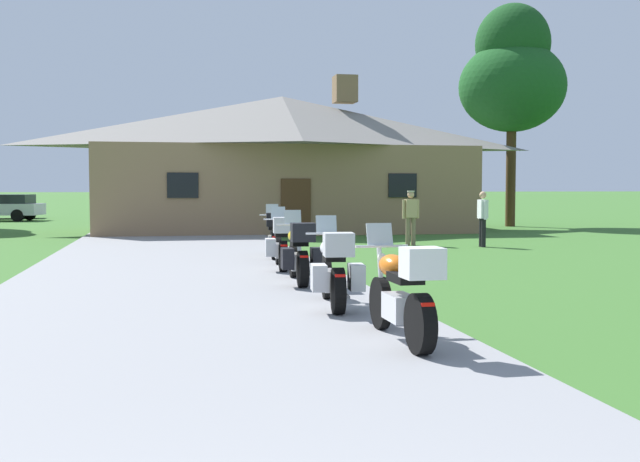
{
  "coord_description": "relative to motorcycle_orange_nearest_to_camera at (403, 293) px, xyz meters",
  "views": [
    {
      "loc": [
        -0.22,
        -1.47,
        1.8
      ],
      "look_at": [
        2.98,
        14.53,
        0.84
      ],
      "focal_mm": 42.37,
      "sensor_mm": 36.0,
      "label": 1
    }
  ],
  "objects": [
    {
      "name": "bystander_tan_shirt_near_lodge",
      "position": [
        4.74,
        14.17,
        0.33
      ],
      "size": [
        0.55,
        0.24,
        1.69
      ],
      "rotation": [
        0.0,
        0.0,
        0.05
      ],
      "color": "#75664C",
      "rests_on": "ground"
    },
    {
      "name": "motorcycle_yellow_farthest_in_row",
      "position": [
        -0.01,
        10.48,
        0.0
      ],
      "size": [
        0.68,
        2.08,
        1.3
      ],
      "rotation": [
        0.0,
        0.0,
        -0.09
      ],
      "color": "black",
      "rests_on": "asphalt_driveway"
    },
    {
      "name": "motorcycle_white_second_in_row",
      "position": [
        -0.24,
        2.5,
        -0.01
      ],
      "size": [
        0.84,
        2.08,
        1.3
      ],
      "rotation": [
        0.0,
        0.0,
        -0.1
      ],
      "color": "black",
      "rests_on": "asphalt_driveway"
    },
    {
      "name": "motorcycle_orange_nearest_to_camera",
      "position": [
        0.0,
        0.0,
        0.0
      ],
      "size": [
        0.66,
        2.08,
        1.3
      ],
      "rotation": [
        0.0,
        0.0,
        0.01
      ],
      "color": "black",
      "rests_on": "asphalt_driveway"
    },
    {
      "name": "tree_right_of_lodge",
      "position": [
        12.72,
        24.03,
        6.25
      ],
      "size": [
        4.78,
        4.78,
        10.03
      ],
      "color": "#422D19",
      "rests_on": "ground"
    },
    {
      "name": "asphalt_driveway",
      "position": [
        -2.32,
        11.49,
        -0.59
      ],
      "size": [
        6.4,
        80.0,
        0.06
      ],
      "primitive_type": "cube",
      "color": "gray",
      "rests_on": "ground"
    },
    {
      "name": "motorcycle_silver_fourth_in_row",
      "position": [
        -0.22,
        7.78,
        -0.01
      ],
      "size": [
        0.8,
        2.08,
        1.3
      ],
      "rotation": [
        0.0,
        0.0,
        -0.07
      ],
      "color": "black",
      "rests_on": "asphalt_driveway"
    },
    {
      "name": "bystander_white_shirt_beside_signpost",
      "position": [
        6.66,
        13.18,
        0.31
      ],
      "size": [
        0.24,
        0.55,
        1.67
      ],
      "rotation": [
        0.0,
        0.0,
        4.66
      ],
      "color": "black",
      "rests_on": "ground"
    },
    {
      "name": "ground_plane",
      "position": [
        -2.32,
        13.49,
        -0.62
      ],
      "size": [
        500.0,
        500.0,
        0.0
      ],
      "primitive_type": "plane",
      "color": "#386628"
    },
    {
      "name": "motorcycle_yellow_third_in_row",
      "position": [
        -0.26,
        5.3,
        -0.01
      ],
      "size": [
        0.76,
        2.08,
        1.3
      ],
      "rotation": [
        0.0,
        0.0,
        -0.05
      ],
      "color": "black",
      "rests_on": "asphalt_driveway"
    },
    {
      "name": "stone_lodge",
      "position": [
        2.01,
        22.54,
        2.19
      ],
      "size": [
        15.38,
        6.97,
        6.36
      ],
      "color": "#896B4C",
      "rests_on": "ground"
    }
  ]
}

